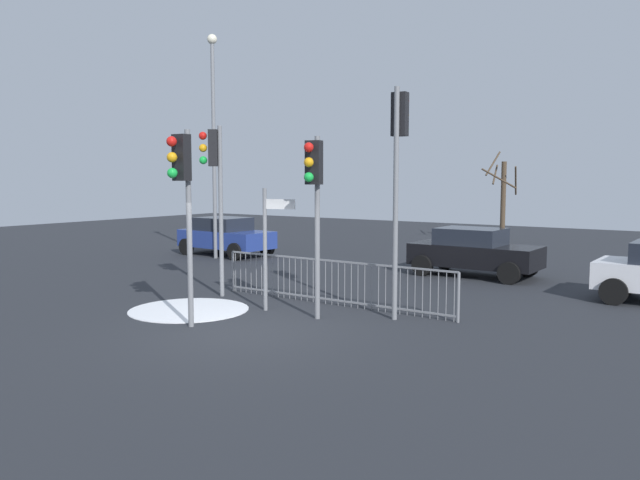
% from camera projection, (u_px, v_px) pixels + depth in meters
% --- Properties ---
extents(ground_plane, '(60.00, 60.00, 0.00)m').
position_uv_depth(ground_plane, '(247.00, 330.00, 12.28)').
color(ground_plane, '#26282D').
extents(traffic_light_mid_right, '(0.34, 0.57, 4.86)m').
position_uv_depth(traffic_light_mid_right, '(399.00, 151.00, 13.00)').
color(traffic_light_mid_right, slate).
rests_on(traffic_light_mid_right, ground).
extents(traffic_light_rear_right, '(0.32, 0.57, 3.93)m').
position_uv_depth(traffic_light_rear_right, '(183.00, 183.00, 12.19)').
color(traffic_light_rear_right, slate).
rests_on(traffic_light_rear_right, ground).
extents(traffic_light_rear_left, '(0.48, 0.45, 4.28)m').
position_uv_depth(traffic_light_rear_left, '(214.00, 172.00, 15.53)').
color(traffic_light_rear_left, slate).
rests_on(traffic_light_rear_left, ground).
extents(traffic_light_foreground_right, '(0.35, 0.56, 3.85)m').
position_uv_depth(traffic_light_foreground_right, '(314.00, 186.00, 12.89)').
color(traffic_light_foreground_right, slate).
rests_on(traffic_light_foreground_right, ground).
extents(direction_sign_post, '(0.78, 0.21, 2.76)m').
position_uv_depth(direction_sign_post, '(268.00, 242.00, 13.97)').
color(direction_sign_post, slate).
rests_on(direction_sign_post, ground).
extents(pedestrian_guard_railing, '(6.40, 0.15, 1.07)m').
position_uv_depth(pedestrian_guard_railing, '(332.00, 282.00, 14.71)').
color(pedestrian_guard_railing, slate).
rests_on(pedestrian_guard_railing, ground).
extents(car_black_far, '(3.83, 1.99, 1.47)m').
position_uv_depth(car_black_far, '(474.00, 251.00, 19.02)').
color(car_black_far, black).
rests_on(car_black_far, ground).
extents(car_blue_mid, '(3.89, 2.11, 1.47)m').
position_uv_depth(car_blue_mid, '(225.00, 236.00, 24.20)').
color(car_blue_mid, navy).
rests_on(car_blue_mid, ground).
extents(street_lamp, '(0.36, 0.36, 8.18)m').
position_uv_depth(street_lamp, '(214.00, 126.00, 22.88)').
color(street_lamp, slate).
rests_on(street_lamp, ground).
extents(bare_tree_centre, '(1.62, 1.59, 4.25)m').
position_uv_depth(bare_tree_centre, '(503.00, 198.00, 28.85)').
color(bare_tree_centre, '#473828').
rests_on(bare_tree_centre, ground).
extents(snow_patch_kerb, '(2.70, 2.70, 0.01)m').
position_uv_depth(snow_patch_kerb, '(189.00, 310.00, 14.18)').
color(snow_patch_kerb, white).
rests_on(snow_patch_kerb, ground).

